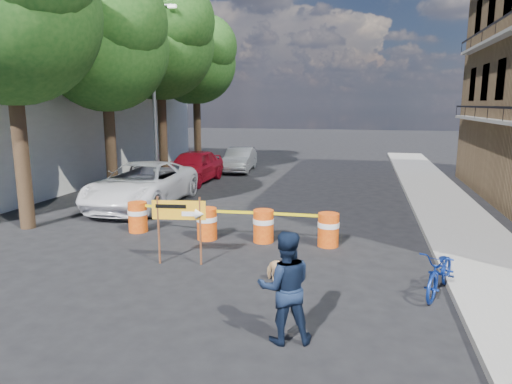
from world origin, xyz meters
The scene contains 19 objects.
ground centered at (0.00, 0.00, 0.00)m, with size 120.00×120.00×0.00m, color black.
sidewalk_east centered at (6.20, 6.00, 0.07)m, with size 2.40×40.00×0.15m, color gray.
white_building centered at (-13.00, 10.00, 3.00)m, with size 8.00×22.00×6.00m, color silver.
tree_near centered at (-6.73, 2.00, 6.36)m, with size 5.46×5.20×9.15m.
tree_mid_a centered at (-6.74, 7.00, 6.01)m, with size 5.25×5.00×8.68m.
tree_mid_b centered at (-6.73, 12.00, 6.71)m, with size 5.67×5.40×9.62m.
tree_far centered at (-6.74, 17.00, 6.22)m, with size 5.04×4.80×8.84m.
streetlamp centered at (-5.93, 9.50, 4.38)m, with size 1.25×0.18×8.00m.
barrel_far_left centered at (-3.28, 2.39, 0.47)m, with size 0.58×0.58×0.90m.
barrel_mid_left centered at (-1.01, 2.13, 0.47)m, with size 0.58×0.58×0.90m.
barrel_mid_right centered at (0.59, 2.24, 0.47)m, with size 0.58×0.58×0.90m.
barrel_far_right centered at (2.37, 2.27, 0.47)m, with size 0.58×0.58×0.90m.
detour_sign centered at (-0.81, 0.05, 1.19)m, with size 1.27×0.29×1.64m.
pedestrian centered at (2.07, -2.93, 0.92)m, with size 0.89×0.69×1.83m, color #101B32.
bicycle centered at (4.80, -0.40, 0.90)m, with size 0.62×0.94×1.79m, color navy.
dog centered at (1.59, -0.56, 0.30)m, with size 0.32×0.70×0.59m, color #D9B17C.
suv_white centered at (-4.80, 5.68, 0.81)m, with size 2.68×5.81×1.61m, color white.
sedan_red centered at (-4.80, 10.94, 0.79)m, with size 1.88×4.66×1.59m, color #A10D1E.
sedan_silver centered at (-3.62, 15.22, 0.66)m, with size 1.41×4.03×1.33m, color #ABAFB3.
Camera 1 is at (3.18, -9.66, 3.77)m, focal length 32.00 mm.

